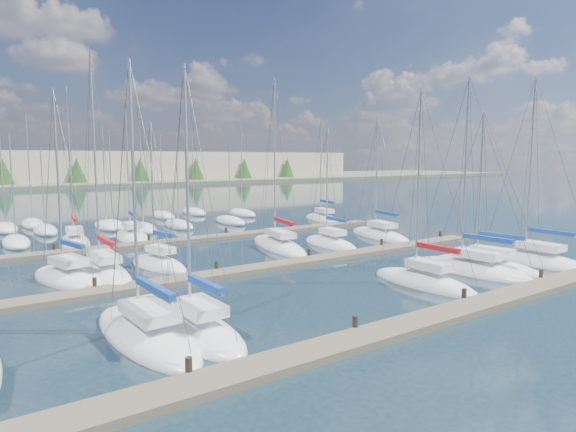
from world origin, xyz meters
TOP-DOWN VIEW (x-y plane):
  - ground at (0.00, 60.00)m, footprint 400.00×400.00m
  - dock_near at (0.00, 2.01)m, footprint 44.00×1.93m
  - dock_mid at (0.00, 16.01)m, footprint 44.00×1.93m
  - dock_far at (0.00, 30.01)m, footprint 44.00×1.93m
  - sailboat_m at (16.46, 21.53)m, footprint 4.57×9.54m
  - sailboat_o at (-4.35, 35.00)m, footprint 3.60×8.02m
  - sailboat_g at (17.38, 6.21)m, footprint 3.40×8.93m
  - sailboat_c at (-9.91, 6.91)m, footprint 3.06×7.63m
  - sailboat_h at (-12.83, 20.60)m, footprint 4.62×8.18m
  - sailboat_j at (-6.59, 21.07)m, footprint 3.42×6.79m
  - sailboat_d at (5.27, 6.71)m, footprint 2.49×7.80m
  - sailboat_l at (9.22, 20.56)m, footprint 3.08×7.59m
  - sailboat_b at (-11.95, 7.77)m, footprint 3.38×9.54m
  - sailboat_i at (-10.55, 20.86)m, footprint 2.76×9.71m
  - sailboat_e at (10.76, 7.12)m, footprint 3.45×9.14m
  - sailboat_k at (4.83, 22.46)m, footprint 4.94×10.84m
  - sailboat_n at (-9.70, 34.63)m, footprint 3.58×8.68m
  - sailboat_f at (12.59, 7.17)m, footprint 3.08×8.38m
  - sailboat_r at (19.76, 34.73)m, footprint 4.13×8.83m
  - distant_boats at (-4.34, 43.76)m, footprint 36.93×20.75m

SIDE VIEW (x-z plane):
  - ground at x=0.00m, z-range 0.00..0.00m
  - dock_near at x=0.00m, z-range -0.40..0.70m
  - dock_mid at x=0.00m, z-range -0.40..0.70m
  - dock_far at x=0.00m, z-range -0.40..0.70m
  - sailboat_b at x=-11.95m, z-range -6.25..6.59m
  - sailboat_m at x=16.46m, z-range -6.17..6.51m
  - sailboat_h at x=-12.83m, z-range -6.34..6.69m
  - sailboat_l at x=9.22m, z-range -5.55..5.90m
  - sailboat_c at x=-9.91m, z-range -6.18..6.54m
  - sailboat_g at x=17.38m, z-range -7.11..7.47m
  - sailboat_e at x=10.76m, z-range -6.89..7.25m
  - sailboat_f at x=12.59m, z-range -5.75..6.12m
  - sailboat_k at x=4.83m, z-range -7.60..7.97m
  - sailboat_d at x=5.27m, z-range -6.24..6.61m
  - sailboat_j at x=-6.59m, z-range -5.45..5.82m
  - sailboat_r at x=19.76m, z-range -6.76..7.14m
  - sailboat_i at x=-10.55m, z-range -7.61..7.99m
  - sailboat_o at x=-4.35m, z-range -7.09..7.47m
  - sailboat_n at x=-9.70m, z-range -7.36..7.75m
  - distant_boats at x=-4.34m, z-range -6.36..6.94m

